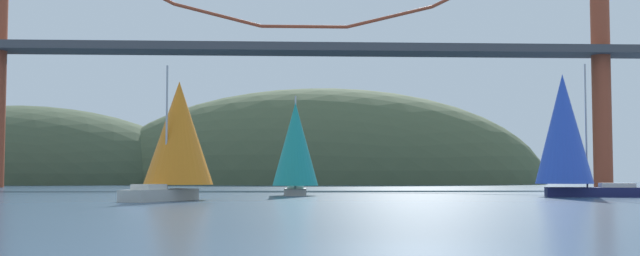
# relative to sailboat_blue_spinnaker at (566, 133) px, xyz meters

# --- Properties ---
(ground_plane) EXTENTS (360.00, 360.00, 0.00)m
(ground_plane) POSITION_rel_sailboat_blue_spinnaker_xyz_m (-20.16, -43.51, -5.18)
(ground_plane) COLOR #2D4760
(headland_left) EXTENTS (72.51, 44.00, 30.67)m
(headland_left) POSITION_rel_sailboat_blue_spinnaker_xyz_m (-75.16, 91.49, -5.18)
(headland_left) COLOR #425138
(headland_left) RESTS_ON ground_plane
(headland_center) EXTENTS (89.02, 44.00, 38.05)m
(headland_center) POSITION_rel_sailboat_blue_spinnaker_xyz_m (-15.16, 91.49, -5.18)
(headland_center) COLOR #4C5B3D
(headland_center) RESTS_ON ground_plane
(suspension_bridge) EXTENTS (125.72, 6.00, 43.14)m
(suspension_bridge) POSITION_rel_sailboat_blue_spinnaker_xyz_m (-20.16, 51.49, 15.85)
(suspension_bridge) COLOR #A34228
(suspension_bridge) RESTS_ON ground_plane
(sailboat_blue_spinnaker) EXTENTS (9.55, 5.52, 10.87)m
(sailboat_blue_spinnaker) POSITION_rel_sailboat_blue_spinnaker_xyz_m (0.00, 0.00, 0.00)
(sailboat_blue_spinnaker) COLOR #191E4C
(sailboat_blue_spinnaker) RESTS_ON ground_plane
(sailboat_orange_sail) EXTENTS (6.65, 8.57, 9.41)m
(sailboat_orange_sail) POSITION_rel_sailboat_blue_spinnaker_xyz_m (-30.64, -7.04, -0.67)
(sailboat_orange_sail) COLOR #B7B2A8
(sailboat_orange_sail) RESTS_ON ground_plane
(sailboat_teal_sail) EXTENTS (4.03, 7.17, 8.78)m
(sailboat_teal_sail) POSITION_rel_sailboat_blue_spinnaker_xyz_m (-22.12, 4.77, -0.98)
(sailboat_teal_sail) COLOR #B7B2A8
(sailboat_teal_sail) RESTS_ON ground_plane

